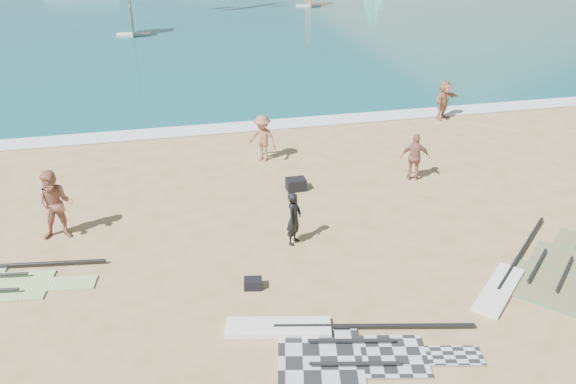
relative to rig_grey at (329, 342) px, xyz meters
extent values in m
plane|color=tan|center=(-0.81, 1.22, -0.05)|extent=(300.00, 300.00, 0.00)
cube|color=white|center=(-0.81, 13.52, -0.05)|extent=(300.00, 1.20, 0.04)
cube|color=#262628|center=(-0.30, -0.35, -0.03)|extent=(2.07, 2.21, 0.04)
cube|color=#262628|center=(1.18, -0.67, -0.03)|extent=(1.56, 1.48, 0.04)
cube|color=#262628|center=(2.39, -0.93, -0.03)|extent=(1.23, 0.80, 0.04)
cylinder|color=black|center=(1.09, 0.22, 0.05)|extent=(4.28, 1.03, 0.10)
cylinder|color=black|center=(0.42, -0.16, 0.11)|extent=(1.77, 0.46, 0.08)
cylinder|color=black|center=(0.28, -0.81, 0.11)|extent=(1.77, 0.46, 0.08)
cube|color=white|center=(-0.95, 0.67, 0.01)|extent=(2.35, 1.08, 0.12)
cube|color=#83D238|center=(-6.67, 3.59, -0.03)|extent=(1.42, 1.34, 0.04)
cube|color=#83D238|center=(-5.49, 3.43, -0.03)|extent=(1.16, 0.69, 0.04)
cylinder|color=black|center=(-6.83, 4.44, 0.05)|extent=(4.17, 0.66, 0.10)
cube|color=#DA5817|center=(5.65, 0.78, -0.03)|extent=(2.46, 2.47, 0.04)
cube|color=#DA5817|center=(6.74, 1.77, -0.03)|extent=(1.76, 1.75, 0.04)
cube|color=#DA5817|center=(7.63, 2.57, -0.03)|extent=(1.19, 1.15, 0.04)
cylinder|color=black|center=(5.98, 2.20, 0.05)|extent=(3.21, 2.91, 0.10)
cylinder|color=black|center=(5.91, 1.45, 0.11)|extent=(1.35, 1.22, 0.07)
cylinder|color=black|center=(6.34, 0.98, 0.11)|extent=(1.35, 1.22, 0.07)
cube|color=white|center=(4.48, 0.84, 0.01)|extent=(2.04, 1.92, 0.12)
cube|color=black|center=(1.03, 7.28, 0.15)|extent=(0.63, 0.46, 0.39)
cube|color=black|center=(-1.23, 2.30, 0.08)|extent=(0.48, 0.38, 0.26)
imported|color=black|center=(0.21, 4.10, 0.71)|extent=(0.62, 0.66, 1.51)
imported|color=#AD6B56|center=(-6.04, 5.81, 0.96)|extent=(1.01, 0.80, 2.01)
imported|color=#995D47|center=(0.42, 9.92, 0.81)|extent=(1.25, 1.21, 1.72)
imported|color=#9F6557|center=(5.09, 7.18, 0.76)|extent=(1.03, 0.71, 1.63)
imported|color=tan|center=(8.92, 12.72, 0.81)|extent=(1.61, 1.29, 1.72)
cube|color=white|center=(-4.64, 34.85, 0.05)|extent=(2.41, 0.70, 0.14)
cube|color=#FE6D03|center=(-4.64, 34.85, 1.23)|extent=(0.06, 2.95, 2.63)
cylinder|color=black|center=(-4.64, 34.85, 2.23)|extent=(0.10, 0.83, 4.17)
cube|color=white|center=(11.48, 45.63, 0.05)|extent=(2.33, 0.71, 0.14)
camera|label=1|loc=(-2.86, -8.69, 8.08)|focal=35.00mm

